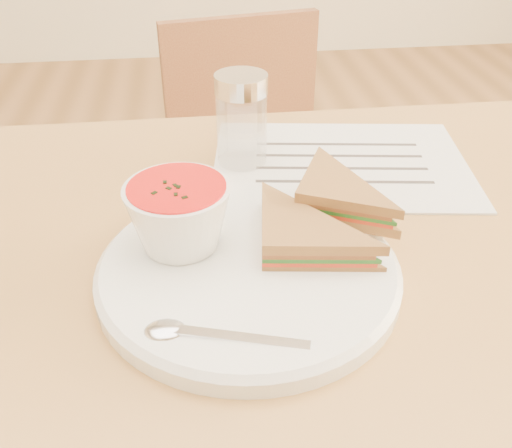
{
  "coord_description": "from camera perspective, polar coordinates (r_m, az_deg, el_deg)",
  "views": [
    {
      "loc": [
        -0.08,
        -0.48,
        1.11
      ],
      "look_at": [
        -0.03,
        -0.03,
        0.8
      ],
      "focal_mm": 40.0,
      "sensor_mm": 36.0,
      "label": 1
    }
  ],
  "objects": [
    {
      "name": "paper_menu",
      "position": [
        0.77,
        8.42,
        6.07
      ],
      "size": [
        0.36,
        0.29,
        0.0
      ],
      "primitive_type": null,
      "rotation": [
        0.0,
        0.0,
        -0.14
      ],
      "color": "white",
      "rests_on": "dining_table"
    },
    {
      "name": "plate",
      "position": [
        0.56,
        -0.76,
        -4.78
      ],
      "size": [
        0.3,
        0.3,
        0.02
      ],
      "primitive_type": null,
      "rotation": [
        0.0,
        0.0,
        0.01
      ],
      "color": "white",
      "rests_on": "dining_table"
    },
    {
      "name": "spoon",
      "position": [
        0.48,
        -3.02,
        -11.21
      ],
      "size": [
        0.18,
        0.08,
        0.01
      ],
      "primitive_type": null,
      "rotation": [
        0.0,
        0.0,
        -0.27
      ],
      "color": "silver",
      "rests_on": "plate"
    },
    {
      "name": "sandwich_half_b",
      "position": [
        0.59,
        3.82,
        1.7
      ],
      "size": [
        0.15,
        0.15,
        0.03
      ],
      "primitive_type": null,
      "rotation": [
        0.0,
        0.0,
        -0.44
      ],
      "color": "#A5703A",
      "rests_on": "plate"
    },
    {
      "name": "chair_far",
      "position": [
        1.3,
        0.77,
        1.18
      ],
      "size": [
        0.42,
        0.42,
        0.8
      ],
      "primitive_type": null,
      "rotation": [
        0.0,
        0.0,
        3.34
      ],
      "color": "brown",
      "rests_on": "floor"
    },
    {
      "name": "soup_bowl",
      "position": [
        0.56,
        -7.68,
        0.49
      ],
      "size": [
        0.12,
        0.12,
        0.07
      ],
      "primitive_type": null,
      "rotation": [
        0.0,
        0.0,
        0.13
      ],
      "color": "white",
      "rests_on": "plate"
    },
    {
      "name": "sandwich_half_a",
      "position": [
        0.53,
        0.6,
        -3.78
      ],
      "size": [
        0.13,
        0.13,
        0.04
      ],
      "primitive_type": null,
      "rotation": [
        0.0,
        0.0,
        -0.13
      ],
      "color": "#A5703A",
      "rests_on": "plate"
    },
    {
      "name": "condiment_shaker",
      "position": [
        0.74,
        -1.45,
        10.3
      ],
      "size": [
        0.08,
        0.08,
        0.12
      ],
      "primitive_type": null,
      "rotation": [
        0.0,
        0.0,
        -0.27
      ],
      "color": "silver",
      "rests_on": "dining_table"
    }
  ]
}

